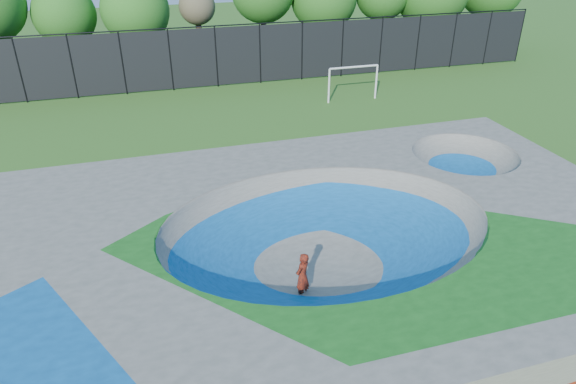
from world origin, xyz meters
TOP-DOWN VIEW (x-y plane):
  - ground at (0.00, 0.00)m, footprint 120.00×120.00m
  - skate_deck at (0.00, 0.00)m, footprint 22.00×14.00m
  - skater at (-1.35, -1.65)m, footprint 0.69×0.66m
  - skateboard at (-1.35, -1.65)m, footprint 0.79×0.57m
  - soccer_goal at (7.57, 15.56)m, footprint 3.29×0.12m
  - fence at (0.00, 21.00)m, footprint 48.09×0.09m
  - treeline at (0.32, 25.61)m, footprint 54.09×7.23m

SIDE VIEW (x-z plane):
  - ground at x=0.00m, z-range 0.00..0.00m
  - skateboard at x=-1.35m, z-range 0.00..0.05m
  - skate_deck at x=0.00m, z-range 0.00..1.50m
  - skater at x=-1.35m, z-range 0.00..1.58m
  - soccer_goal at x=7.57m, z-range 0.42..2.60m
  - fence at x=0.00m, z-range 0.08..4.12m
  - treeline at x=0.32m, z-range 0.97..8.94m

